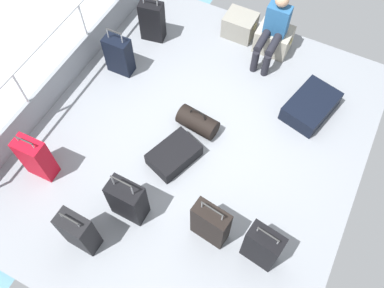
{
  "coord_description": "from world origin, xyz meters",
  "views": [
    {
      "loc": [
        1.26,
        -2.58,
        4.84
      ],
      "look_at": [
        0.04,
        -0.18,
        0.25
      ],
      "focal_mm": 37.91,
      "sensor_mm": 36.0,
      "label": 1
    }
  ],
  "objects_px": {
    "suitcase_1": "(262,246)",
    "suitcase_4": "(79,232)",
    "suitcase_6": "(119,55)",
    "duffel_bag": "(198,122)",
    "suitcase_7": "(174,155)",
    "suitcase_3": "(210,224)",
    "suitcase_5": "(36,158)",
    "suitcase_8": "(128,200)",
    "cargo_crate_0": "(240,25)",
    "suitcase_0": "(311,106)",
    "passenger_seated": "(274,29)",
    "cargo_crate_1": "(274,39)",
    "suitcase_2": "(152,21)"
  },
  "relations": [
    {
      "from": "suitcase_4",
      "to": "suitcase_8",
      "type": "relative_size",
      "value": 0.91
    },
    {
      "from": "suitcase_2",
      "to": "suitcase_8",
      "type": "xyz_separation_m",
      "value": [
        1.24,
        -2.75,
        0.0
      ]
    },
    {
      "from": "suitcase_7",
      "to": "duffel_bag",
      "type": "height_order",
      "value": "duffel_bag"
    },
    {
      "from": "suitcase_1",
      "to": "suitcase_5",
      "type": "distance_m",
      "value": 2.98
    },
    {
      "from": "suitcase_6",
      "to": "duffel_bag",
      "type": "relative_size",
      "value": 1.35
    },
    {
      "from": "suitcase_6",
      "to": "suitcase_7",
      "type": "distance_m",
      "value": 1.8
    },
    {
      "from": "suitcase_3",
      "to": "suitcase_1",
      "type": "bearing_deg",
      "value": 1.92
    },
    {
      "from": "suitcase_3",
      "to": "suitcase_6",
      "type": "relative_size",
      "value": 1.02
    },
    {
      "from": "suitcase_4",
      "to": "suitcase_7",
      "type": "relative_size",
      "value": 1.04
    },
    {
      "from": "cargo_crate_0",
      "to": "suitcase_6",
      "type": "distance_m",
      "value": 2.01
    },
    {
      "from": "suitcase_5",
      "to": "suitcase_4",
      "type": "bearing_deg",
      "value": -27.88
    },
    {
      "from": "cargo_crate_0",
      "to": "suitcase_1",
      "type": "bearing_deg",
      "value": -62.79
    },
    {
      "from": "suitcase_8",
      "to": "cargo_crate_0",
      "type": "bearing_deg",
      "value": 90.47
    },
    {
      "from": "passenger_seated",
      "to": "suitcase_7",
      "type": "bearing_deg",
      "value": -100.72
    },
    {
      "from": "cargo_crate_0",
      "to": "suitcase_7",
      "type": "relative_size",
      "value": 0.68
    },
    {
      "from": "cargo_crate_0",
      "to": "suitcase_6",
      "type": "height_order",
      "value": "suitcase_6"
    },
    {
      "from": "suitcase_6",
      "to": "suitcase_8",
      "type": "xyz_separation_m",
      "value": [
        1.34,
        -1.93,
        0.02
      ]
    },
    {
      "from": "suitcase_5",
      "to": "duffel_bag",
      "type": "relative_size",
      "value": 1.34
    },
    {
      "from": "suitcase_1",
      "to": "suitcase_4",
      "type": "xyz_separation_m",
      "value": [
        -1.93,
        -0.79,
        0.0
      ]
    },
    {
      "from": "cargo_crate_0",
      "to": "suitcase_8",
      "type": "bearing_deg",
      "value": -89.53
    },
    {
      "from": "suitcase_3",
      "to": "suitcase_4",
      "type": "height_order",
      "value": "suitcase_3"
    },
    {
      "from": "suitcase_0",
      "to": "cargo_crate_0",
      "type": "bearing_deg",
      "value": 147.76
    },
    {
      "from": "suitcase_3",
      "to": "suitcase_5",
      "type": "height_order",
      "value": "suitcase_3"
    },
    {
      "from": "passenger_seated",
      "to": "suitcase_7",
      "type": "xyz_separation_m",
      "value": [
        -0.44,
        -2.31,
        -0.46
      ]
    },
    {
      "from": "suitcase_0",
      "to": "suitcase_1",
      "type": "relative_size",
      "value": 1.16
    },
    {
      "from": "cargo_crate_1",
      "to": "duffel_bag",
      "type": "height_order",
      "value": "duffel_bag"
    },
    {
      "from": "passenger_seated",
      "to": "suitcase_6",
      "type": "bearing_deg",
      "value": -146.06
    },
    {
      "from": "suitcase_3",
      "to": "cargo_crate_0",
      "type": "bearing_deg",
      "value": 107.59
    },
    {
      "from": "suitcase_2",
      "to": "suitcase_3",
      "type": "xyz_separation_m",
      "value": [
        2.25,
        -2.57,
        0.01
      ]
    },
    {
      "from": "suitcase_8",
      "to": "suitcase_7",
      "type": "bearing_deg",
      "value": 81.62
    },
    {
      "from": "passenger_seated",
      "to": "suitcase_3",
      "type": "relative_size",
      "value": 1.34
    },
    {
      "from": "suitcase_4",
      "to": "suitcase_6",
      "type": "distance_m",
      "value": 2.72
    },
    {
      "from": "suitcase_0",
      "to": "suitcase_5",
      "type": "height_order",
      "value": "suitcase_5"
    },
    {
      "from": "cargo_crate_0",
      "to": "suitcase_2",
      "type": "relative_size",
      "value": 0.68
    },
    {
      "from": "suitcase_1",
      "to": "cargo_crate_1",
      "type": "bearing_deg",
      "value": 108.55
    },
    {
      "from": "suitcase_0",
      "to": "suitcase_8",
      "type": "relative_size",
      "value": 1.04
    },
    {
      "from": "suitcase_1",
      "to": "suitcase_3",
      "type": "bearing_deg",
      "value": -178.08
    },
    {
      "from": "cargo_crate_1",
      "to": "suitcase_0",
      "type": "xyz_separation_m",
      "value": [
        0.93,
        -0.91,
        -0.07
      ]
    },
    {
      "from": "suitcase_6",
      "to": "duffel_bag",
      "type": "distance_m",
      "value": 1.6
    },
    {
      "from": "suitcase_0",
      "to": "suitcase_3",
      "type": "relative_size",
      "value": 1.12
    },
    {
      "from": "suitcase_5",
      "to": "suitcase_6",
      "type": "height_order",
      "value": "suitcase_6"
    },
    {
      "from": "suitcase_0",
      "to": "suitcase_3",
      "type": "height_order",
      "value": "suitcase_3"
    },
    {
      "from": "cargo_crate_1",
      "to": "suitcase_4",
      "type": "xyz_separation_m",
      "value": [
        -0.86,
        -3.98,
        0.16
      ]
    },
    {
      "from": "suitcase_1",
      "to": "duffel_bag",
      "type": "height_order",
      "value": "suitcase_1"
    },
    {
      "from": "cargo_crate_1",
      "to": "suitcase_8",
      "type": "height_order",
      "value": "suitcase_8"
    },
    {
      "from": "passenger_seated",
      "to": "suitcase_1",
      "type": "bearing_deg",
      "value": -70.4
    },
    {
      "from": "suitcase_8",
      "to": "duffel_bag",
      "type": "distance_m",
      "value": 1.52
    },
    {
      "from": "suitcase_3",
      "to": "cargo_crate_1",
      "type": "bearing_deg",
      "value": 97.76
    },
    {
      "from": "suitcase_7",
      "to": "suitcase_0",
      "type": "bearing_deg",
      "value": 49.1
    },
    {
      "from": "cargo_crate_1",
      "to": "suitcase_1",
      "type": "bearing_deg",
      "value": -71.45
    }
  ]
}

